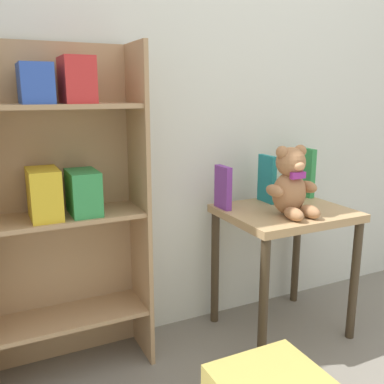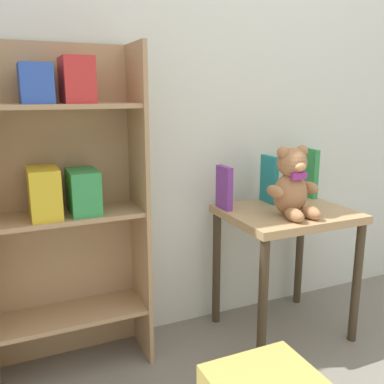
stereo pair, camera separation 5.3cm
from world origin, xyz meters
name	(u,v)px [view 1 (the left image)]	position (x,y,z in m)	size (l,w,h in m)	color
wall_back	(226,69)	(0.00, 1.45, 1.25)	(4.80, 0.06, 2.50)	silver
bookshelf_side	(63,195)	(-0.82, 1.31, 0.75)	(0.62, 0.26, 1.33)	tan
display_table	(284,230)	(0.15, 1.14, 0.51)	(0.57, 0.47, 0.61)	tan
teddy_bear	(291,184)	(0.11, 1.06, 0.75)	(0.23, 0.21, 0.31)	#A8754C
book_standing_purple	(223,187)	(-0.10, 1.28, 0.71)	(0.03, 0.11, 0.20)	purple
book_standing_teal	(267,179)	(0.15, 1.30, 0.73)	(0.02, 0.13, 0.23)	teal
book_standing_green	(306,172)	(0.40, 1.31, 0.74)	(0.03, 0.11, 0.25)	#33934C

